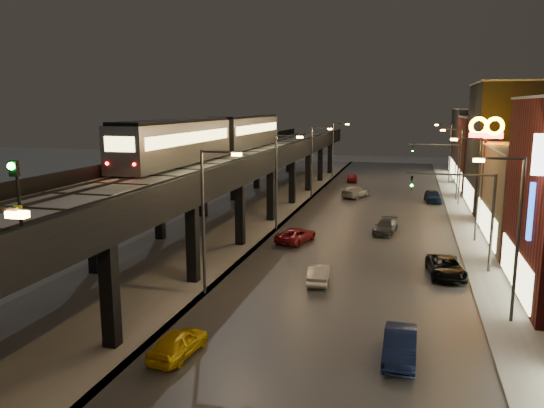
# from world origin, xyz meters

# --- Properties ---
(road_surface) EXTENTS (17.00, 120.00, 0.06)m
(road_surface) POSITION_xyz_m (7.50, 35.00, 0.03)
(road_surface) COLOR #46474D
(road_surface) RESTS_ON ground
(sidewalk_right) EXTENTS (4.00, 120.00, 0.14)m
(sidewalk_right) POSITION_xyz_m (17.50, 35.00, 0.07)
(sidewalk_right) COLOR #9FA1A8
(sidewalk_right) RESTS_ON ground
(under_viaduct_pavement) EXTENTS (11.00, 120.00, 0.06)m
(under_viaduct_pavement) POSITION_xyz_m (-6.00, 35.00, 0.03)
(under_viaduct_pavement) COLOR #9FA1A8
(under_viaduct_pavement) RESTS_ON ground
(elevated_viaduct) EXTENTS (9.00, 100.00, 6.30)m
(elevated_viaduct) POSITION_xyz_m (-6.00, 31.84, 5.62)
(elevated_viaduct) COLOR black
(elevated_viaduct) RESTS_ON ground
(viaduct_trackbed) EXTENTS (8.40, 100.00, 0.32)m
(viaduct_trackbed) POSITION_xyz_m (-6.01, 31.97, 6.39)
(viaduct_trackbed) COLOR #B2B7C1
(viaduct_trackbed) RESTS_ON elevated_viaduct
(viaduct_parapet_streetside) EXTENTS (0.30, 100.00, 1.10)m
(viaduct_parapet_streetside) POSITION_xyz_m (-1.65, 32.00, 6.85)
(viaduct_parapet_streetside) COLOR black
(viaduct_parapet_streetside) RESTS_ON elevated_viaduct
(viaduct_parapet_far) EXTENTS (0.30, 100.00, 1.10)m
(viaduct_parapet_far) POSITION_xyz_m (-10.35, 32.00, 6.85)
(viaduct_parapet_far) COLOR black
(viaduct_parapet_far) RESTS_ON elevated_viaduct
(building_d) EXTENTS (12.20, 13.20, 14.16)m
(building_d) POSITION_xyz_m (23.99, 48.00, 7.08)
(building_d) COLOR black
(building_d) RESTS_ON ground
(building_e) EXTENTS (12.20, 12.20, 10.16)m
(building_e) POSITION_xyz_m (23.99, 62.00, 5.08)
(building_e) COLOR #571914
(building_e) RESTS_ON ground
(building_f) EXTENTS (12.20, 16.20, 11.16)m
(building_f) POSITION_xyz_m (23.99, 76.00, 5.58)
(building_f) COLOR #242427
(building_f) RESTS_ON ground
(streetlight_left_1) EXTENTS (2.57, 0.28, 9.00)m
(streetlight_left_1) POSITION_xyz_m (-0.43, 13.00, 5.24)
(streetlight_left_1) COLOR #38383A
(streetlight_left_1) RESTS_ON ground
(streetlight_right_1) EXTENTS (2.56, 0.28, 9.00)m
(streetlight_right_1) POSITION_xyz_m (16.73, 13.00, 5.24)
(streetlight_right_1) COLOR #38383A
(streetlight_right_1) RESTS_ON ground
(streetlight_left_2) EXTENTS (2.57, 0.28, 9.00)m
(streetlight_left_2) POSITION_xyz_m (-0.43, 31.00, 5.24)
(streetlight_left_2) COLOR #38383A
(streetlight_left_2) RESTS_ON ground
(streetlight_right_2) EXTENTS (2.56, 0.28, 9.00)m
(streetlight_right_2) POSITION_xyz_m (16.73, 31.00, 5.24)
(streetlight_right_2) COLOR #38383A
(streetlight_right_2) RESTS_ON ground
(streetlight_left_3) EXTENTS (2.57, 0.28, 9.00)m
(streetlight_left_3) POSITION_xyz_m (-0.43, 49.00, 5.24)
(streetlight_left_3) COLOR #38383A
(streetlight_left_3) RESTS_ON ground
(streetlight_right_3) EXTENTS (2.56, 0.28, 9.00)m
(streetlight_right_3) POSITION_xyz_m (16.73, 49.00, 5.24)
(streetlight_right_3) COLOR #38383A
(streetlight_right_3) RESTS_ON ground
(streetlight_left_4) EXTENTS (2.57, 0.28, 9.00)m
(streetlight_left_4) POSITION_xyz_m (-0.43, 67.00, 5.24)
(streetlight_left_4) COLOR #38383A
(streetlight_left_4) RESTS_ON ground
(streetlight_right_4) EXTENTS (2.56, 0.28, 9.00)m
(streetlight_right_4) POSITION_xyz_m (16.73, 67.00, 5.24)
(streetlight_right_4) COLOR #38383A
(streetlight_right_4) RESTS_ON ground
(traffic_light_rig_a) EXTENTS (6.10, 0.34, 7.00)m
(traffic_light_rig_a) POSITION_xyz_m (15.84, 22.00, 4.50)
(traffic_light_rig_a) COLOR #38383A
(traffic_light_rig_a) RESTS_ON ground
(traffic_light_rig_b) EXTENTS (6.10, 0.34, 7.00)m
(traffic_light_rig_b) POSITION_xyz_m (15.84, 52.00, 4.50)
(traffic_light_rig_b) COLOR #38383A
(traffic_light_rig_b) RESTS_ON ground
(subway_train) EXTENTS (3.18, 39.22, 3.81)m
(subway_train) POSITION_xyz_m (-8.50, 36.49, 8.51)
(subway_train) COLOR gray
(subway_train) RESTS_ON viaduct_trackbed
(rail_signal) EXTENTS (0.35, 0.43, 3.06)m
(rail_signal) POSITION_xyz_m (-2.10, -0.78, 8.79)
(rail_signal) COLOR black
(rail_signal) RESTS_ON viaduct_trackbed
(car_taxi) EXTENTS (1.89, 3.87, 1.27)m
(car_taxi) POSITION_xyz_m (1.27, 4.81, 0.64)
(car_taxi) COLOR #E6B70D
(car_taxi) RESTS_ON ground
(car_near_white) EXTENTS (1.66, 3.84, 1.23)m
(car_near_white) POSITION_xyz_m (5.81, 16.85, 0.61)
(car_near_white) COLOR #A6A6A6
(car_near_white) RESTS_ON ground
(car_mid_silver) EXTENTS (3.22, 4.97, 1.27)m
(car_mid_silver) POSITION_xyz_m (2.13, 26.80, 0.64)
(car_mid_silver) COLOR maroon
(car_mid_silver) RESTS_ON ground
(car_mid_dark) EXTENTS (3.63, 5.48, 1.47)m
(car_mid_dark) POSITION_xyz_m (4.66, 50.88, 0.74)
(car_mid_dark) COLOR #A3A3A3
(car_mid_dark) RESTS_ON ground
(car_far_white) EXTENTS (1.79, 3.84, 1.27)m
(car_far_white) POSITION_xyz_m (2.69, 65.00, 0.64)
(car_far_white) COLOR maroon
(car_far_white) RESTS_ON ground
(car_onc_silver) EXTENTS (1.49, 4.19, 1.38)m
(car_onc_silver) POSITION_xyz_m (11.28, 7.06, 0.69)
(car_onc_silver) COLOR #121C44
(car_onc_silver) RESTS_ON ground
(car_onc_dark) EXTENTS (2.76, 5.09, 1.36)m
(car_onc_dark) POSITION_xyz_m (14.03, 20.23, 0.68)
(car_onc_dark) COLOR black
(car_onc_dark) RESTS_ON ground
(car_onc_white) EXTENTS (2.33, 4.50, 1.25)m
(car_onc_white) POSITION_xyz_m (9.38, 32.00, 0.62)
(car_onc_white) COLOR #35383D
(car_onc_white) RESTS_ON ground
(car_onc_red) EXTENTS (2.21, 4.55, 1.50)m
(car_onc_red) POSITION_xyz_m (14.14, 49.92, 0.75)
(car_onc_red) COLOR #0E1B3C
(car_onc_red) RESTS_ON ground
(sign_mcdonalds) EXTENTS (3.15, 0.56, 10.59)m
(sign_mcdonalds) POSITION_xyz_m (18.00, 36.51, 8.70)
(sign_mcdonalds) COLOR #38383A
(sign_mcdonalds) RESTS_ON ground
(sign_carwash) EXTENTS (1.44, 0.35, 7.46)m
(sign_carwash) POSITION_xyz_m (18.50, 14.93, 5.20)
(sign_carwash) COLOR #38383A
(sign_carwash) RESTS_ON ground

